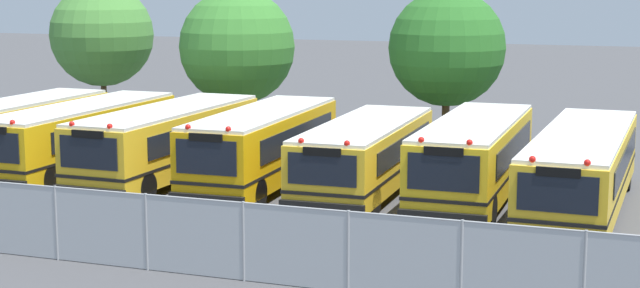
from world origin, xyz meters
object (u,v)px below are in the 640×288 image
(school_bus_3, at_px, (263,146))
(school_bus_6, at_px, (582,168))
(tree_0, at_px, (104,34))
(school_bus_1, at_px, (81,135))
(school_bus_4, at_px, (365,154))
(tree_1, at_px, (237,48))
(school_bus_5, at_px, (474,157))
(school_bus_2, at_px, (168,141))
(traffic_cone, at_px, (57,234))
(tree_2, at_px, (443,47))

(school_bus_3, xyz_separation_m, school_bus_6, (10.61, -0.04, -0.07))
(school_bus_3, bearing_deg, tree_0, -41.46)
(tree_0, bearing_deg, school_bus_1, -62.12)
(school_bus_6, bearing_deg, school_bus_4, -1.02)
(tree_0, bearing_deg, tree_1, -14.62)
(school_bus_5, bearing_deg, school_bus_6, 172.31)
(school_bus_2, xyz_separation_m, school_bus_5, (10.84, 0.41, 0.02))
(school_bus_2, distance_m, tree_1, 9.24)
(school_bus_1, distance_m, school_bus_2, 3.70)
(school_bus_6, height_order, tree_1, tree_1)
(school_bus_5, bearing_deg, traffic_cone, 42.74)
(school_bus_3, xyz_separation_m, tree_0, (-12.96, 10.80, 3.01))
(school_bus_3, distance_m, tree_2, 10.06)
(school_bus_2, bearing_deg, school_bus_1, -1.51)
(school_bus_4, xyz_separation_m, school_bus_5, (3.60, 0.15, 0.11))
(school_bus_1, distance_m, school_bus_3, 7.33)
(tree_2, bearing_deg, school_bus_5, -70.45)
(school_bus_4, relative_size, tree_1, 1.41)
(school_bus_1, bearing_deg, school_bus_5, -178.57)
(school_bus_4, xyz_separation_m, traffic_cone, (-5.93, -8.90, -1.05))
(school_bus_1, xyz_separation_m, school_bus_5, (14.54, 0.23, 0.05))
(school_bus_1, xyz_separation_m, tree_2, (11.60, 8.49, 2.97))
(tree_1, bearing_deg, traffic_cone, -81.43)
(tree_1, bearing_deg, school_bus_3, -60.42)
(school_bus_4, height_order, tree_1, tree_1)
(school_bus_1, height_order, school_bus_6, school_bus_1)
(tree_0, relative_size, tree_2, 1.03)
(school_bus_4, relative_size, school_bus_6, 0.82)
(school_bus_1, relative_size, tree_0, 1.45)
(tree_2, bearing_deg, tree_1, 179.53)
(traffic_cone, bearing_deg, school_bus_6, 33.73)
(school_bus_3, bearing_deg, traffic_cone, 73.34)
(tree_1, bearing_deg, tree_2, -0.47)
(school_bus_4, distance_m, tree_2, 8.96)
(school_bus_5, bearing_deg, tree_2, -71.22)
(school_bus_6, height_order, tree_0, tree_0)
(traffic_cone, bearing_deg, school_bus_5, 43.51)
(traffic_cone, bearing_deg, school_bus_3, 75.00)
(traffic_cone, bearing_deg, school_bus_1, 119.57)
(school_bus_2, height_order, school_bus_5, school_bus_5)
(school_bus_3, height_order, school_bus_4, school_bus_3)
(school_bus_3, relative_size, tree_1, 1.40)
(school_bus_2, relative_size, school_bus_6, 0.86)
(school_bus_2, height_order, tree_0, tree_0)
(school_bus_5, xyz_separation_m, traffic_cone, (-9.53, -9.05, -1.16))
(school_bus_6, bearing_deg, school_bus_5, -5.77)
(school_bus_1, xyz_separation_m, tree_1, (2.38, 8.56, 2.71))
(traffic_cone, bearing_deg, school_bus_4, 56.32)
(school_bus_3, distance_m, tree_1, 10.36)
(school_bus_3, relative_size, tree_2, 1.40)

